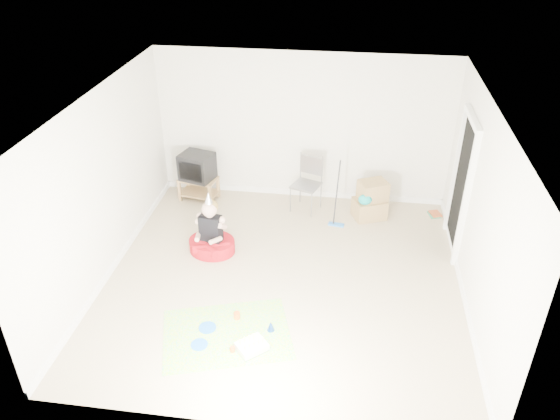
# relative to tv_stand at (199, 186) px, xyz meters

# --- Properties ---
(ground) EXTENTS (5.00, 5.00, 0.00)m
(ground) POSITION_rel_tv_stand_xyz_m (1.80, -2.10, -0.24)
(ground) COLOR tan
(ground) RESTS_ON ground
(doorway_recess) EXTENTS (0.02, 0.90, 2.05)m
(doorway_recess) POSITION_rel_tv_stand_xyz_m (4.28, -0.90, 0.78)
(doorway_recess) COLOR black
(doorway_recess) RESTS_ON ground
(tv_stand) EXTENTS (0.71, 0.51, 0.41)m
(tv_stand) POSITION_rel_tv_stand_xyz_m (0.00, 0.00, 0.00)
(tv_stand) COLOR #9E7647
(tv_stand) RESTS_ON ground
(crt_tv) EXTENTS (0.64, 0.58, 0.47)m
(crt_tv) POSITION_rel_tv_stand_xyz_m (0.00, 0.00, 0.39)
(crt_tv) COLOR black
(crt_tv) RESTS_ON tv_stand
(folding_chair) EXTENTS (0.56, 0.54, 0.97)m
(folding_chair) POSITION_rel_tv_stand_xyz_m (1.92, -0.12, 0.23)
(folding_chair) COLOR gray
(folding_chair) RESTS_ON ground
(cardboard_boxes) EXTENTS (0.62, 0.58, 0.65)m
(cardboard_boxes) POSITION_rel_tv_stand_xyz_m (3.01, -0.21, 0.07)
(cardboard_boxes) COLOR #A5834F
(cardboard_boxes) RESTS_ON ground
(floor_mop) EXTENTS (0.27, 0.35, 1.04)m
(floor_mop) POSITION_rel_tv_stand_xyz_m (2.47, -0.56, 0.02)
(floor_mop) COLOR blue
(floor_mop) RESTS_ON ground
(book_pile) EXTENTS (0.22, 0.26, 0.05)m
(book_pile) POSITION_rel_tv_stand_xyz_m (4.13, -0.01, -0.22)
(book_pile) COLOR #297D57
(book_pile) RESTS_ON ground
(seated_woman) EXTENTS (0.83, 0.83, 1.02)m
(seated_woman) POSITION_rel_tv_stand_xyz_m (0.63, -1.56, -0.02)
(seated_woman) COLOR #AC0F18
(seated_woman) RESTS_ON ground
(party_mat) EXTENTS (1.83, 1.55, 0.01)m
(party_mat) POSITION_rel_tv_stand_xyz_m (1.24, -3.31, -0.24)
(party_mat) COLOR #FA34A8
(party_mat) RESTS_ON ground
(birthday_cake) EXTENTS (0.44, 0.43, 0.16)m
(birthday_cake) POSITION_rel_tv_stand_xyz_m (1.61, -3.53, -0.20)
(birthday_cake) COLOR silver
(birthday_cake) RESTS_ON party_mat
(blue_plate_near) EXTENTS (0.24, 0.24, 0.01)m
(blue_plate_near) POSITION_rel_tv_stand_xyz_m (0.98, -3.25, -0.23)
(blue_plate_near) COLOR blue
(blue_plate_near) RESTS_ON party_mat
(blue_plate_far) EXTENTS (0.23, 0.23, 0.01)m
(blue_plate_far) POSITION_rel_tv_stand_xyz_m (0.96, -3.55, -0.23)
(blue_plate_far) COLOR blue
(blue_plate_far) RESTS_ON party_mat
(orange_cup_near) EXTENTS (0.10, 0.10, 0.09)m
(orange_cup_near) POSITION_rel_tv_stand_xyz_m (1.32, -3.01, -0.19)
(orange_cup_near) COLOR #D45517
(orange_cup_near) RESTS_ON party_mat
(orange_cup_far) EXTENTS (0.08, 0.08, 0.07)m
(orange_cup_far) POSITION_rel_tv_stand_xyz_m (1.38, -3.60, -0.20)
(orange_cup_far) COLOR #D45517
(orange_cup_far) RESTS_ON party_mat
(blue_party_hat) EXTENTS (0.11, 0.11, 0.14)m
(blue_party_hat) POSITION_rel_tv_stand_xyz_m (1.78, -3.17, -0.17)
(blue_party_hat) COLOR #163B9D
(blue_party_hat) RESTS_ON party_mat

